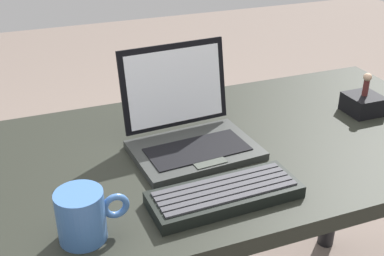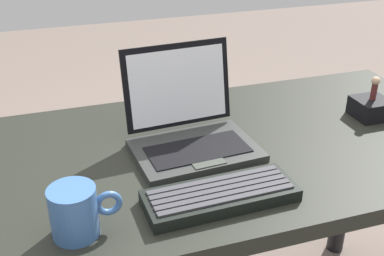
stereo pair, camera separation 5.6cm
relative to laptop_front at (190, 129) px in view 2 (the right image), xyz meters
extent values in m
cube|color=black|center=(-0.05, -0.02, -0.07)|extent=(1.64, 0.70, 0.04)
cylinder|color=black|center=(0.71, 0.26, -0.44)|extent=(0.06, 0.06, 0.71)
cube|color=#2D2F2D|center=(0.00, -0.04, -0.04)|extent=(0.31, 0.23, 0.02)
cube|color=black|center=(0.00, -0.05, -0.03)|extent=(0.25, 0.13, 0.00)
cube|color=#353A34|center=(0.01, -0.12, -0.03)|extent=(0.08, 0.04, 0.00)
cube|color=black|center=(-0.01, 0.08, 0.09)|extent=(0.28, 0.07, 0.21)
cube|color=white|center=(-0.01, 0.08, 0.09)|extent=(0.26, 0.05, 0.18)
cube|color=#59CCF2|center=(-0.01, 0.08, 0.06)|extent=(0.24, 0.02, 0.01)
cube|color=black|center=(-0.01, -0.24, -0.04)|extent=(0.33, 0.13, 0.03)
cube|color=#38383D|center=(-0.01, -0.28, -0.02)|extent=(0.30, 0.02, 0.00)
cube|color=#38383D|center=(-0.01, -0.26, -0.02)|extent=(0.30, 0.02, 0.00)
cube|color=#38383D|center=(-0.01, -0.24, -0.02)|extent=(0.30, 0.02, 0.00)
cube|color=#38383D|center=(-0.01, -0.22, -0.02)|extent=(0.30, 0.02, 0.00)
cube|color=#38383D|center=(-0.01, -0.20, -0.02)|extent=(0.30, 0.02, 0.00)
cube|color=black|center=(0.54, 0.00, -0.02)|extent=(0.10, 0.10, 0.05)
cylinder|color=#562322|center=(0.54, 0.00, 0.03)|extent=(0.02, 0.02, 0.05)
sphere|color=tan|center=(0.54, 0.00, 0.06)|extent=(0.02, 0.02, 0.02)
cylinder|color=#3C66A4|center=(-0.31, -0.25, 0.00)|extent=(0.09, 0.09, 0.10)
torus|color=#3C66A4|center=(-0.24, -0.25, 0.01)|extent=(0.05, 0.01, 0.05)
camera|label=1|loc=(-0.38, -1.00, 0.56)|focal=45.49mm
camera|label=2|loc=(-0.33, -1.02, 0.56)|focal=45.49mm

